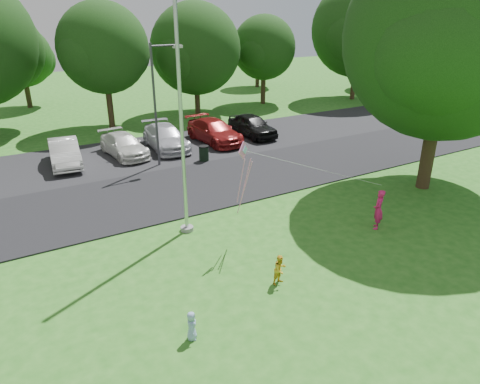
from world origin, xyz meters
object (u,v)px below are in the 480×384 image
big_tree (448,42)px  street_lamp (159,95)px  trash_can (204,154)px  woman (378,209)px  child_yellow (280,270)px  child_blue (192,326)px  flagpole (181,126)px  kite (246,163)px

big_tree → street_lamp: bearing=134.8°
trash_can → big_tree: 13.19m
street_lamp → woman: size_ratio=4.05×
child_yellow → child_blue: child_yellow is taller
trash_can → child_blue: size_ratio=1.12×
woman → child_yellow: 5.58m
street_lamp → child_yellow: street_lamp is taller
street_lamp → child_yellow: 13.09m
flagpole → woman: (6.52, -3.59, -3.37)m
child_blue → flagpole: bearing=4.1°
child_yellow → kite: bearing=69.7°
flagpole → woman: flagpole is taller
big_tree → flagpole: bearing=171.4°
trash_can → woman: (2.23, -10.84, 0.34)m
flagpole → street_lamp: bearing=75.2°
street_lamp → flagpole: bearing=-109.1°
flagpole → trash_can: bearing=59.4°
big_tree → kite: bearing=-178.6°
street_lamp → trash_can: 4.12m
street_lamp → child_blue: (-4.43, -13.48, -3.48)m
street_lamp → big_tree: size_ratio=0.57×
flagpole → kite: 2.70m
street_lamp → child_blue: bearing=-112.5°
child_yellow → kite: (0.42, 2.72, 2.62)m
child_yellow → flagpole: bearing=91.0°
street_lamp → kite: street_lamp is taller
child_yellow → kite: kite is taller
trash_can → kite: (-2.80, -9.24, 2.65)m
street_lamp → child_blue: 14.61m
flagpole → woman: bearing=-28.9°
trash_can → big_tree: (7.35, -9.00, 6.24)m
street_lamp → child_yellow: (-1.02, -12.60, -3.40)m
trash_can → kite: 10.02m
trash_can → child_yellow: size_ratio=0.93×
child_yellow → child_blue: (-3.40, -0.88, -0.08)m
big_tree → kite: size_ratio=2.10×
trash_can → child_blue: trash_can is taller
kite → trash_can: bearing=42.6°
woman → kite: 5.77m
child_blue → kite: 5.91m
street_lamp → child_yellow: bearing=-98.9°
flagpole → street_lamp: (2.08, 7.88, -0.27)m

